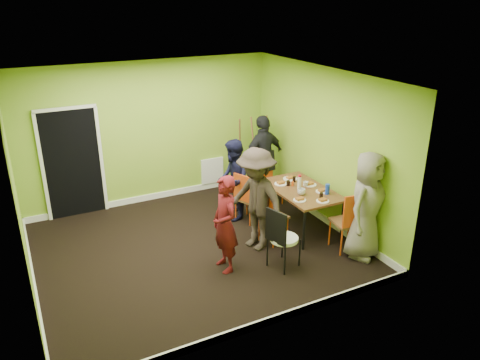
# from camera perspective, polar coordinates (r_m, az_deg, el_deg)

# --- Properties ---
(ground) EXTENTS (5.00, 5.00, 0.00)m
(ground) POSITION_cam_1_polar(r_m,az_deg,el_deg) (7.90, -5.44, -8.23)
(ground) COLOR black
(ground) RESTS_ON ground
(room_walls) EXTENTS (5.04, 4.54, 2.82)m
(room_walls) POSITION_cam_1_polar(r_m,az_deg,el_deg) (7.49, -6.00, -1.57)
(room_walls) COLOR #80AF2D
(room_walls) RESTS_ON ground
(dining_table) EXTENTS (0.90, 1.50, 0.75)m
(dining_table) POSITION_cam_1_polar(r_m,az_deg,el_deg) (8.29, 7.47, -1.43)
(dining_table) COLOR black
(dining_table) RESTS_ON ground
(chair_left_far) EXTENTS (0.52, 0.52, 0.95)m
(chair_left_far) POSITION_cam_1_polar(r_m,az_deg,el_deg) (8.49, 0.71, -1.83)
(chair_left_far) COLOR #E34E15
(chair_left_far) RESTS_ON ground
(chair_left_near) EXTENTS (0.49, 0.49, 0.97)m
(chair_left_near) POSITION_cam_1_polar(r_m,az_deg,el_deg) (7.80, 3.72, -4.08)
(chair_left_near) COLOR #E34E15
(chair_left_near) RESTS_ON ground
(chair_back_end) EXTENTS (0.48, 0.54, 1.02)m
(chair_back_end) POSITION_cam_1_polar(r_m,az_deg,el_deg) (9.32, 3.16, 1.61)
(chair_back_end) COLOR #E34E15
(chair_back_end) RESTS_ON ground
(chair_front_end) EXTENTS (0.48, 0.48, 1.04)m
(chair_front_end) POSITION_cam_1_polar(r_m,az_deg,el_deg) (7.72, 13.24, -4.60)
(chair_front_end) COLOR #E34E15
(chair_front_end) RESTS_ON ground
(chair_bentwood) EXTENTS (0.49, 0.48, 1.00)m
(chair_bentwood) POSITION_cam_1_polar(r_m,az_deg,el_deg) (7.10, 5.04, -6.78)
(chair_bentwood) COLOR black
(chair_bentwood) RESTS_ON ground
(easel) EXTENTS (0.66, 0.62, 1.64)m
(easel) POSITION_cam_1_polar(r_m,az_deg,el_deg) (9.75, 1.32, 3.11)
(easel) COLOR brown
(easel) RESTS_ON ground
(plate_near_left) EXTENTS (0.23, 0.23, 0.01)m
(plate_near_left) POSITION_cam_1_polar(r_m,az_deg,el_deg) (8.43, 4.99, -0.47)
(plate_near_left) COLOR white
(plate_near_left) RESTS_ON dining_table
(plate_near_right) EXTENTS (0.22, 0.22, 0.01)m
(plate_near_right) POSITION_cam_1_polar(r_m,az_deg,el_deg) (7.81, 7.28, -2.45)
(plate_near_right) COLOR white
(plate_near_right) RESTS_ON dining_table
(plate_far_back) EXTENTS (0.27, 0.27, 0.01)m
(plate_far_back) POSITION_cam_1_polar(r_m,az_deg,el_deg) (8.68, 6.15, 0.15)
(plate_far_back) COLOR white
(plate_far_back) RESTS_ON dining_table
(plate_far_front) EXTENTS (0.22, 0.22, 0.01)m
(plate_far_front) POSITION_cam_1_polar(r_m,az_deg,el_deg) (7.84, 10.05, -2.54)
(plate_far_front) COLOR white
(plate_far_front) RESTS_ON dining_table
(plate_wall_back) EXTENTS (0.24, 0.24, 0.01)m
(plate_wall_back) POSITION_cam_1_polar(r_m,az_deg,el_deg) (8.46, 8.49, -0.56)
(plate_wall_back) COLOR white
(plate_wall_back) RESTS_ON dining_table
(plate_wall_front) EXTENTS (0.22, 0.22, 0.01)m
(plate_wall_front) POSITION_cam_1_polar(r_m,az_deg,el_deg) (8.21, 9.97, -1.38)
(plate_wall_front) COLOR white
(plate_wall_front) RESTS_ON dining_table
(thermos) EXTENTS (0.07, 0.07, 0.23)m
(thermos) POSITION_cam_1_polar(r_m,az_deg,el_deg) (8.23, 7.25, -0.33)
(thermos) COLOR white
(thermos) RESTS_ON dining_table
(blue_bottle) EXTENTS (0.08, 0.08, 0.18)m
(blue_bottle) POSITION_cam_1_polar(r_m,az_deg,el_deg) (8.10, 10.61, -1.10)
(blue_bottle) COLOR #163AA9
(blue_bottle) RESTS_ON dining_table
(orange_bottle) EXTENTS (0.04, 0.04, 0.09)m
(orange_bottle) POSITION_cam_1_polar(r_m,az_deg,el_deg) (8.36, 6.42, -0.45)
(orange_bottle) COLOR #E34E15
(orange_bottle) RESTS_ON dining_table
(glass_mid) EXTENTS (0.07, 0.07, 0.09)m
(glass_mid) POSITION_cam_1_polar(r_m,az_deg,el_deg) (8.37, 5.90, -0.38)
(glass_mid) COLOR black
(glass_mid) RESTS_ON dining_table
(glass_back) EXTENTS (0.06, 0.06, 0.10)m
(glass_back) POSITION_cam_1_polar(r_m,az_deg,el_deg) (8.55, 6.61, 0.10)
(glass_back) COLOR black
(glass_back) RESTS_ON dining_table
(glass_front) EXTENTS (0.06, 0.06, 0.10)m
(glass_front) POSITION_cam_1_polar(r_m,az_deg,el_deg) (7.93, 9.87, -1.88)
(glass_front) COLOR black
(glass_front) RESTS_ON dining_table
(cup_a) EXTENTS (0.14, 0.14, 0.11)m
(cup_a) POSITION_cam_1_polar(r_m,az_deg,el_deg) (8.01, 7.50, -1.43)
(cup_a) COLOR white
(cup_a) RESTS_ON dining_table
(cup_b) EXTENTS (0.09, 0.09, 0.09)m
(cup_b) POSITION_cam_1_polar(r_m,az_deg,el_deg) (8.38, 8.00, -0.48)
(cup_b) COLOR white
(cup_b) RESTS_ON dining_table
(person_standing) EXTENTS (0.36, 0.55, 1.51)m
(person_standing) POSITION_cam_1_polar(r_m,az_deg,el_deg) (6.97, -1.84, -5.42)
(person_standing) COLOR #550E13
(person_standing) RESTS_ON ground
(person_left_far) EXTENTS (0.82, 0.91, 1.52)m
(person_left_far) POSITION_cam_1_polar(r_m,az_deg,el_deg) (8.57, -0.81, -0.00)
(person_left_far) COLOR black
(person_left_far) RESTS_ON ground
(person_left_near) EXTENTS (0.94, 1.25, 1.72)m
(person_left_near) POSITION_cam_1_polar(r_m,az_deg,el_deg) (7.52, 1.98, -2.39)
(person_left_near) COLOR #2D251E
(person_left_near) RESTS_ON ground
(person_back_end) EXTENTS (1.08, 0.63, 1.73)m
(person_back_end) POSITION_cam_1_polar(r_m,az_deg,el_deg) (9.45, 2.86, 2.79)
(person_back_end) COLOR black
(person_back_end) RESTS_ON ground
(person_front_end) EXTENTS (1.00, 0.84, 1.75)m
(person_front_end) POSITION_cam_1_polar(r_m,az_deg,el_deg) (7.54, 15.18, -3.02)
(person_front_end) COLOR gray
(person_front_end) RESTS_ON ground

